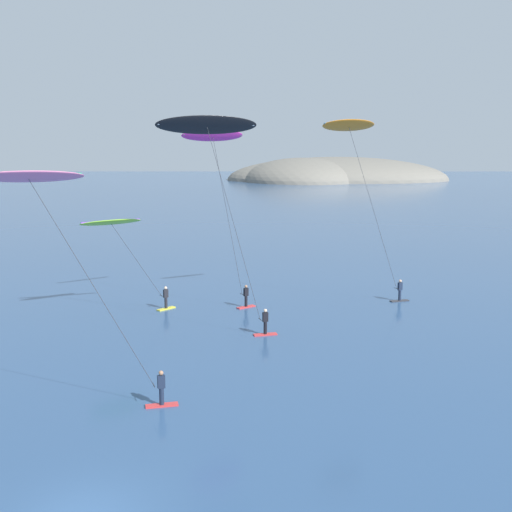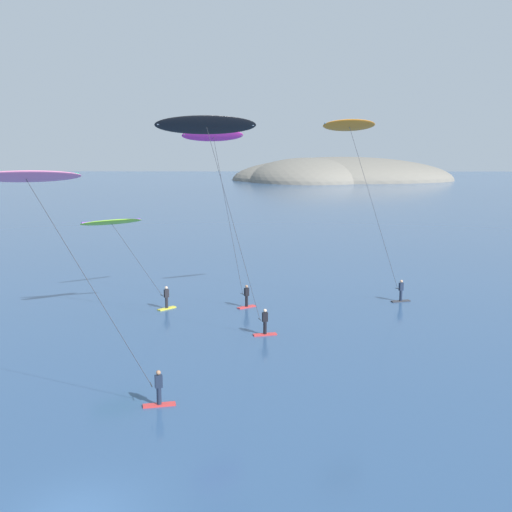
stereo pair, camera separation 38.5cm
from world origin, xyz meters
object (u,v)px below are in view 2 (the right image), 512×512
kitesurfer_black (210,138)px  kitesurfer_pink (42,202)px  kitesurfer_magenta (217,152)px  kitesurfer_lime (118,231)px  kitesurfer_orange (354,141)px

kitesurfer_black → kitesurfer_pink: (-6.05, -11.78, -2.77)m
kitesurfer_black → kitesurfer_pink: bearing=-117.2°
kitesurfer_magenta → kitesurfer_lime: kitesurfer_magenta is taller
kitesurfer_magenta → kitesurfer_pink: kitesurfer_magenta is taller
kitesurfer_pink → kitesurfer_lime: bearing=93.1°
kitesurfer_orange → kitesurfer_pink: bearing=-128.4°
kitesurfer_black → kitesurfer_lime: (-6.99, 5.62, -6.22)m
kitesurfer_orange → kitesurfer_lime: size_ratio=1.96×
kitesurfer_black → kitesurfer_lime: bearing=141.2°
kitesurfer_orange → kitesurfer_pink: (-15.57, -19.64, -2.69)m
kitesurfer_orange → kitesurfer_magenta: 9.76m
kitesurfer_black → kitesurfer_lime: kitesurfer_black is taller
kitesurfer_magenta → kitesurfer_pink: 19.52m
kitesurfer_orange → kitesurfer_lime: kitesurfer_orange is taller
kitesurfer_lime → kitesurfer_orange: bearing=7.7°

